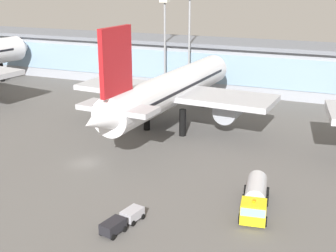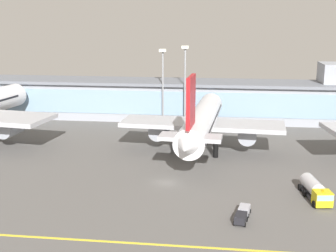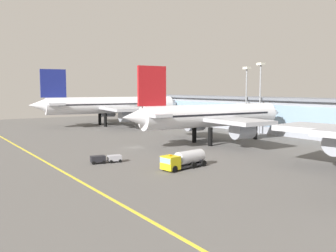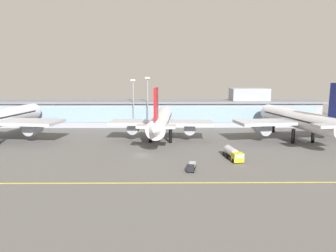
% 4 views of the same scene
% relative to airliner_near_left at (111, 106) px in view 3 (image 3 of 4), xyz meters
% --- Properties ---
extents(ground_plane, '(202.60, 202.60, 0.00)m').
position_rel_airliner_near_left_xyz_m(ground_plane, '(50.22, -18.22, -7.38)').
color(ground_plane, '#5B5956').
extents(taxiway_centreline_stripe, '(162.08, 0.50, 0.01)m').
position_rel_airliner_near_left_xyz_m(taxiway_centreline_stripe, '(50.22, -40.22, -7.38)').
color(taxiway_centreline_stripe, yellow).
rests_on(taxiway_centreline_stripe, ground).
extents(terminal_building, '(147.72, 14.00, 16.11)m').
position_rel_airliner_near_left_xyz_m(terminal_building, '(52.27, 32.54, -1.50)').
color(terminal_building, '#9399A3').
rests_on(terminal_building, ground).
extents(airliner_near_left, '(45.89, 57.65, 20.19)m').
position_rel_airliner_near_left_xyz_m(airliner_near_left, '(0.00, 0.00, 0.00)').
color(airliner_near_left, black).
rests_on(airliner_near_left, ground).
extents(airliner_near_right, '(34.69, 47.58, 18.51)m').
position_rel_airliner_near_left_xyz_m(airliner_near_right, '(55.29, 0.58, -0.60)').
color(airliner_near_right, black).
rests_on(airliner_near_right, ground).
extents(fuel_tanker_truck, '(4.10, 9.31, 2.90)m').
position_rel_airliner_near_left_xyz_m(fuel_tanker_truck, '(74.57, -22.55, -5.87)').
color(fuel_tanker_truck, black).
rests_on(fuel_tanker_truck, ground).
extents(baggage_tug_near, '(2.73, 5.79, 1.40)m').
position_rel_airliner_near_left_xyz_m(baggage_tug_near, '(62.84, -31.40, -6.59)').
color(baggage_tug_near, black).
rests_on(baggage_tug_near, ground).
extents(apron_light_mast_west, '(1.80, 1.80, 20.18)m').
position_rel_airliner_near_left_xyz_m(apron_light_mast_west, '(43.73, 24.77, 6.15)').
color(apron_light_mast_west, gray).
rests_on(apron_light_mast_west, ground).
extents(apron_light_mast_centre, '(1.80, 1.80, 21.08)m').
position_rel_airliner_near_left_xyz_m(apron_light_mast_centre, '(49.60, 24.39, 6.66)').
color(apron_light_mast_centre, gray).
rests_on(apron_light_mast_centre, ground).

